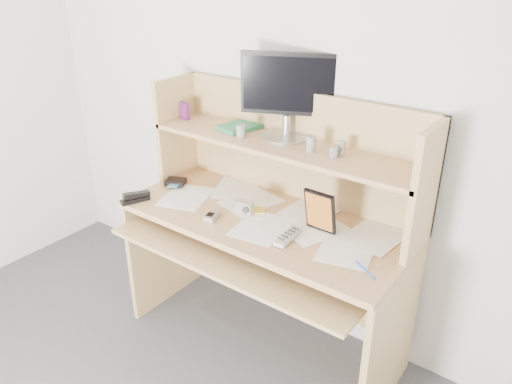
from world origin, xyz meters
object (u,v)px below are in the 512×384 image
Objects in this scene: keyboard at (251,237)px; game_case at (320,211)px; monitor at (289,93)px; desk at (273,221)px; tv_remote at (288,236)px.

game_case reaches higher than keyboard.
game_case is 0.57m from monitor.
desk is 2.75× the size of keyboard.
tv_remote is (0.23, -0.03, 0.10)m from keyboard.
monitor is at bearing 100.16° from desk.
keyboard is at bearing -160.75° from game_case.
game_case reaches higher than tv_remote.
monitor is (-0.03, 0.16, 0.60)m from desk.
desk reaches higher than keyboard.
desk is 0.28m from tv_remote.
tv_remote is 0.18m from game_case.
monitor reaches higher than keyboard.
desk reaches higher than tv_remote.
tv_remote is 0.42× the size of monitor.
tv_remote is at bearing 10.23° from keyboard.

